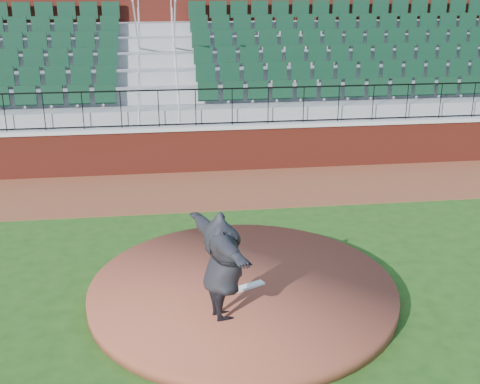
% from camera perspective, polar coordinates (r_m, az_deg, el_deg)
% --- Properties ---
extents(ground, '(90.00, 90.00, 0.00)m').
position_cam_1_polar(ground, '(10.83, 1.04, -9.19)').
color(ground, '#204915').
rests_on(ground, ground).
extents(warning_track, '(34.00, 3.20, 0.01)m').
position_cam_1_polar(warning_track, '(15.73, -1.85, 0.37)').
color(warning_track, brown).
rests_on(warning_track, ground).
extents(field_wall, '(34.00, 0.35, 1.20)m').
position_cam_1_polar(field_wall, '(17.07, -2.40, 4.04)').
color(field_wall, maroon).
rests_on(field_wall, ground).
extents(wall_cap, '(34.00, 0.45, 0.10)m').
position_cam_1_polar(wall_cap, '(16.90, -2.44, 6.16)').
color(wall_cap, '#B7B7B7').
rests_on(wall_cap, field_wall).
extents(wall_railing, '(34.00, 0.05, 1.00)m').
position_cam_1_polar(wall_railing, '(16.78, -2.46, 7.98)').
color(wall_railing, black).
rests_on(wall_railing, wall_cap).
extents(seating_stands, '(34.00, 5.10, 4.60)m').
position_cam_1_polar(seating_stands, '(19.36, -3.22, 11.08)').
color(seating_stands, gray).
rests_on(seating_stands, ground).
extents(concourse_wall, '(34.00, 0.50, 5.50)m').
position_cam_1_polar(concourse_wall, '(22.07, -3.82, 13.34)').
color(concourse_wall, maroon).
rests_on(concourse_wall, ground).
extents(pitchers_mound, '(5.24, 5.24, 0.25)m').
position_cam_1_polar(pitchers_mound, '(10.54, 0.26, -9.28)').
color(pitchers_mound, brown).
rests_on(pitchers_mound, ground).
extents(pitching_rubber, '(0.58, 0.36, 0.04)m').
position_cam_1_polar(pitching_rubber, '(10.38, 0.83, -8.86)').
color(pitching_rubber, white).
rests_on(pitching_rubber, pitchers_mound).
extents(pitcher, '(1.16, 2.24, 1.76)m').
position_cam_1_polar(pitcher, '(9.15, -1.65, -6.96)').
color(pitcher, black).
rests_on(pitcher, pitchers_mound).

